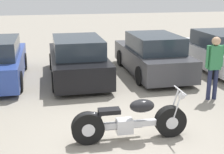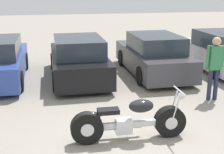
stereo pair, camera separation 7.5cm
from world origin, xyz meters
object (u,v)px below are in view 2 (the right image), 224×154
Objects in this scene: motorcycle at (128,121)px; parked_car_black at (78,59)px; parked_car_white at (220,52)px; person_standing at (215,63)px; parked_car_dark_grey at (153,56)px.

parked_car_black reaches higher than motorcycle.
person_standing is (-1.96, -3.05, 0.40)m from parked_car_white.
motorcycle is 4.73m from parked_car_black.
parked_car_white is at bearing 2.25° from parked_car_dark_grey.
motorcycle is at bearing -134.99° from parked_car_white.
parked_car_dark_grey is (2.71, 0.08, 0.00)m from parked_car_black.
parked_car_black is at bearing -178.02° from parked_car_white.
parked_car_dark_grey reaches higher than motorcycle.
person_standing is (0.75, -2.94, 0.40)m from parked_car_dark_grey.
parked_car_black is 1.00× the size of parked_car_dark_grey.
parked_car_black is 2.72m from parked_car_dark_grey.
parked_car_black is 4.51m from person_standing.
parked_car_dark_grey is at bearing 65.61° from motorcycle.
person_standing reaches higher than parked_car_black.
person_standing is (2.92, 1.83, 0.66)m from motorcycle.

